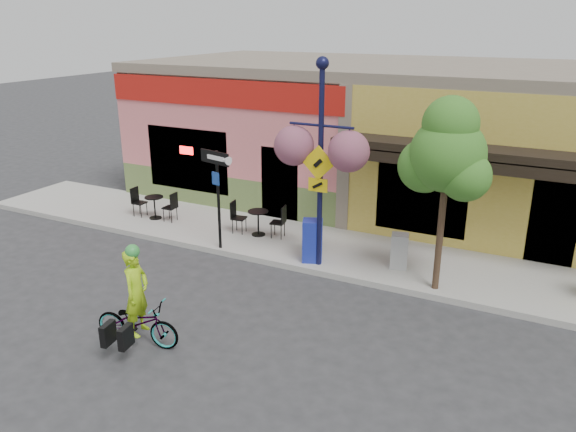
{
  "coord_description": "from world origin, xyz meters",
  "views": [
    {
      "loc": [
        4.39,
        -10.72,
        5.81
      ],
      "look_at": [
        -1.26,
        0.5,
        1.4
      ],
      "focal_mm": 35.0,
      "sensor_mm": 36.0,
      "label": 1
    }
  ],
  "objects_px": {
    "cyclist_rider": "(138,305)",
    "newspaper_box_grey": "(399,251)",
    "newspaper_box_blue": "(312,241)",
    "bicycle": "(137,323)",
    "lamp_post": "(320,166)",
    "one_way_sign": "(219,201)",
    "building": "(418,134)",
    "street_tree": "(444,196)"
  },
  "relations": [
    {
      "from": "building",
      "to": "one_way_sign",
      "type": "bearing_deg",
      "value": -115.85
    },
    {
      "from": "one_way_sign",
      "to": "newspaper_box_grey",
      "type": "distance_m",
      "value": 4.69
    },
    {
      "from": "lamp_post",
      "to": "newspaper_box_grey",
      "type": "height_order",
      "value": "lamp_post"
    },
    {
      "from": "one_way_sign",
      "to": "street_tree",
      "type": "xyz_separation_m",
      "value": [
        5.57,
        0.18,
        0.85
      ]
    },
    {
      "from": "cyclist_rider",
      "to": "newspaper_box_grey",
      "type": "distance_m",
      "value": 6.29
    },
    {
      "from": "cyclist_rider",
      "to": "one_way_sign",
      "type": "bearing_deg",
      "value": 4.68
    },
    {
      "from": "street_tree",
      "to": "building",
      "type": "bearing_deg",
      "value": 108.66
    },
    {
      "from": "newspaper_box_blue",
      "to": "one_way_sign",
      "type": "bearing_deg",
      "value": 166.04
    },
    {
      "from": "lamp_post",
      "to": "one_way_sign",
      "type": "distance_m",
      "value": 2.97
    },
    {
      "from": "cyclist_rider",
      "to": "one_way_sign",
      "type": "xyz_separation_m",
      "value": [
        -1.08,
        4.38,
        0.61
      ]
    },
    {
      "from": "newspaper_box_blue",
      "to": "newspaper_box_grey",
      "type": "xyz_separation_m",
      "value": [
        2.03,
        0.56,
        -0.1
      ]
    },
    {
      "from": "bicycle",
      "to": "lamp_post",
      "type": "height_order",
      "value": "lamp_post"
    },
    {
      "from": "bicycle",
      "to": "newspaper_box_grey",
      "type": "bearing_deg",
      "value": -42.75
    },
    {
      "from": "lamp_post",
      "to": "one_way_sign",
      "type": "bearing_deg",
      "value": -175.76
    },
    {
      "from": "building",
      "to": "cyclist_rider",
      "type": "distance_m",
      "value": 11.54
    },
    {
      "from": "bicycle",
      "to": "one_way_sign",
      "type": "distance_m",
      "value": 4.61
    },
    {
      "from": "lamp_post",
      "to": "newspaper_box_blue",
      "type": "distance_m",
      "value": 1.95
    },
    {
      "from": "building",
      "to": "cyclist_rider",
      "type": "xyz_separation_m",
      "value": [
        -2.24,
        -11.23,
        -1.41
      ]
    },
    {
      "from": "building",
      "to": "bicycle",
      "type": "xyz_separation_m",
      "value": [
        -2.29,
        -11.23,
        -1.8
      ]
    },
    {
      "from": "cyclist_rider",
      "to": "street_tree",
      "type": "relative_size",
      "value": 0.39
    },
    {
      "from": "one_way_sign",
      "to": "street_tree",
      "type": "distance_m",
      "value": 5.64
    },
    {
      "from": "cyclist_rider",
      "to": "street_tree",
      "type": "xyz_separation_m",
      "value": [
        4.49,
        4.56,
        1.46
      ]
    },
    {
      "from": "cyclist_rider",
      "to": "newspaper_box_blue",
      "type": "xyz_separation_m",
      "value": [
        1.42,
        4.7,
        -0.15
      ]
    },
    {
      "from": "one_way_sign",
      "to": "newspaper_box_grey",
      "type": "bearing_deg",
      "value": 25.08
    },
    {
      "from": "newspaper_box_blue",
      "to": "newspaper_box_grey",
      "type": "relative_size",
      "value": 1.24
    },
    {
      "from": "building",
      "to": "newspaper_box_grey",
      "type": "height_order",
      "value": "building"
    },
    {
      "from": "one_way_sign",
      "to": "newspaper_box_blue",
      "type": "bearing_deg",
      "value": 21.34
    },
    {
      "from": "cyclist_rider",
      "to": "newspaper_box_grey",
      "type": "bearing_deg",
      "value": -42.37
    },
    {
      "from": "street_tree",
      "to": "lamp_post",
      "type": "bearing_deg",
      "value": 179.64
    },
    {
      "from": "bicycle",
      "to": "one_way_sign",
      "type": "height_order",
      "value": "one_way_sign"
    },
    {
      "from": "bicycle",
      "to": "newspaper_box_grey",
      "type": "height_order",
      "value": "newspaper_box_grey"
    },
    {
      "from": "building",
      "to": "one_way_sign",
      "type": "relative_size",
      "value": 7.02
    },
    {
      "from": "bicycle",
      "to": "cyclist_rider",
      "type": "distance_m",
      "value": 0.39
    },
    {
      "from": "cyclist_rider",
      "to": "one_way_sign",
      "type": "height_order",
      "value": "one_way_sign"
    },
    {
      "from": "newspaper_box_blue",
      "to": "bicycle",
      "type": "bearing_deg",
      "value": -128.62
    },
    {
      "from": "bicycle",
      "to": "newspaper_box_blue",
      "type": "distance_m",
      "value": 4.93
    },
    {
      "from": "cyclist_rider",
      "to": "newspaper_box_grey",
      "type": "height_order",
      "value": "cyclist_rider"
    },
    {
      "from": "newspaper_box_blue",
      "to": "newspaper_box_grey",
      "type": "height_order",
      "value": "newspaper_box_blue"
    },
    {
      "from": "bicycle",
      "to": "cyclist_rider",
      "type": "relative_size",
      "value": 1.02
    },
    {
      "from": "lamp_post",
      "to": "newspaper_box_grey",
      "type": "relative_size",
      "value": 5.76
    },
    {
      "from": "cyclist_rider",
      "to": "building",
      "type": "bearing_deg",
      "value": -20.44
    },
    {
      "from": "cyclist_rider",
      "to": "newspaper_box_blue",
      "type": "height_order",
      "value": "cyclist_rider"
    }
  ]
}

